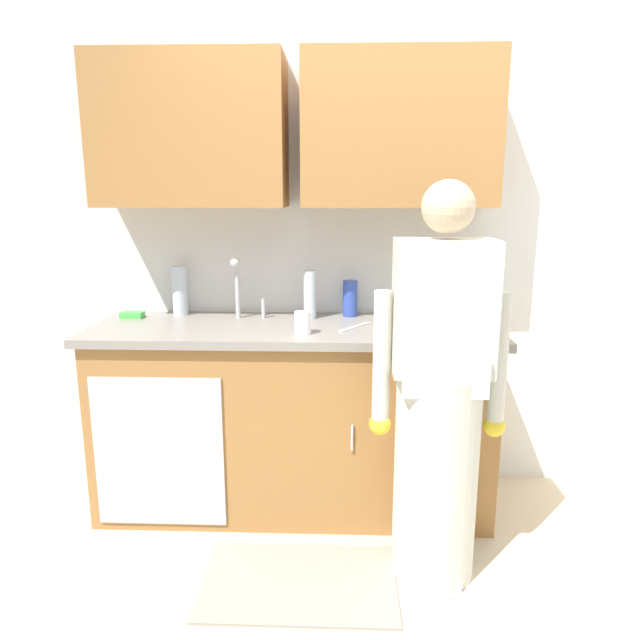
% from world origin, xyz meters
% --- Properties ---
extents(ground_plane, '(9.00, 9.00, 0.00)m').
position_xyz_m(ground_plane, '(0.00, 0.00, 0.00)').
color(ground_plane, beige).
extents(kitchen_wall_with_uppers, '(4.80, 0.44, 2.70)m').
position_xyz_m(kitchen_wall_with_uppers, '(-0.14, 0.99, 1.48)').
color(kitchen_wall_with_uppers, silver).
rests_on(kitchen_wall_with_uppers, ground).
extents(counter_cabinet, '(1.90, 0.62, 0.90)m').
position_xyz_m(counter_cabinet, '(-0.55, 0.70, 0.45)').
color(counter_cabinet, '#9E6B38').
rests_on(counter_cabinet, ground).
extents(countertop, '(1.96, 0.66, 0.04)m').
position_xyz_m(countertop, '(-0.55, 0.70, 0.92)').
color(countertop, gray).
rests_on(countertop, counter_cabinet).
extents(sink, '(0.50, 0.36, 0.35)m').
position_xyz_m(sink, '(-0.81, 0.71, 0.93)').
color(sink, '#B7BABF').
rests_on(sink, counter_cabinet).
extents(person_at_sink, '(0.55, 0.34, 1.62)m').
position_xyz_m(person_at_sink, '(0.07, 0.16, 0.69)').
color(person_at_sink, white).
rests_on(person_at_sink, ground).
extents(floor_mat, '(0.80, 0.50, 0.01)m').
position_xyz_m(floor_mat, '(-0.48, 0.05, 0.01)').
color(floor_mat, gray).
rests_on(floor_mat, ground).
extents(bottle_water_short, '(0.07, 0.07, 0.21)m').
position_xyz_m(bottle_water_short, '(0.10, 0.85, 1.04)').
color(bottle_water_short, '#2D8C4C').
rests_on(bottle_water_short, countertop).
extents(bottle_cleaner_spray, '(0.08, 0.08, 0.26)m').
position_xyz_m(bottle_cleaner_spray, '(-1.16, 0.92, 1.07)').
color(bottle_cleaner_spray, silver).
rests_on(bottle_cleaner_spray, countertop).
extents(bottle_water_tall, '(0.08, 0.08, 0.19)m').
position_xyz_m(bottle_water_tall, '(-0.27, 0.92, 1.03)').
color(bottle_water_tall, '#334CB2').
rests_on(bottle_water_tall, countertop).
extents(bottle_dish_liquid, '(0.07, 0.07, 0.22)m').
position_xyz_m(bottle_dish_liquid, '(0.30, 0.87, 1.05)').
color(bottle_dish_liquid, '#2D8C4C').
rests_on(bottle_dish_liquid, countertop).
extents(bottle_soap, '(0.06, 0.06, 0.25)m').
position_xyz_m(bottle_soap, '(-0.48, 0.85, 1.06)').
color(bottle_soap, silver).
rests_on(bottle_soap, countertop).
extents(cup_by_sink, '(0.08, 0.08, 0.10)m').
position_xyz_m(cup_by_sink, '(-0.49, 0.52, 0.99)').
color(cup_by_sink, white).
rests_on(cup_by_sink, countertop).
extents(knife_on_counter, '(0.16, 0.21, 0.01)m').
position_xyz_m(knife_on_counter, '(-0.25, 0.66, 0.94)').
color(knife_on_counter, silver).
rests_on(knife_on_counter, countertop).
extents(sponge, '(0.11, 0.07, 0.03)m').
position_xyz_m(sponge, '(-1.39, 0.84, 0.96)').
color(sponge, '#4CBF4C').
rests_on(sponge, countertop).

